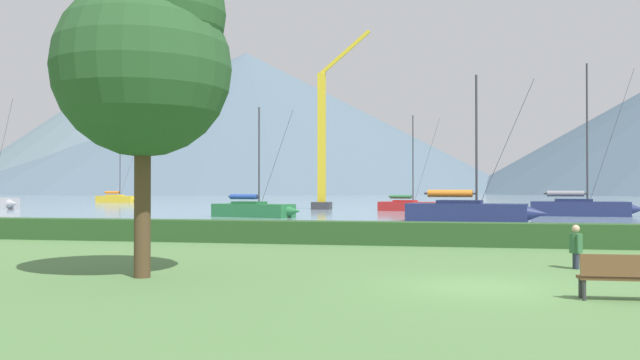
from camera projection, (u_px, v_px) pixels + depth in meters
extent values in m
plane|color=#517A42|center=(480.00, 287.00, 15.09)|extent=(1000.00, 1000.00, 0.00)
cube|color=gray|center=(453.00, 198.00, 149.43)|extent=(320.00, 246.00, 0.00)
cube|color=#284C23|center=(468.00, 234.00, 25.88)|extent=(80.00, 1.20, 0.93)
cube|color=#236B38|center=(253.00, 210.00, 52.30)|extent=(7.01, 4.12, 1.04)
cone|color=#236B38|center=(294.00, 211.00, 50.50)|extent=(1.35, 1.18, 0.89)
cube|color=#206032|center=(249.00, 206.00, 52.48)|extent=(2.82, 2.25, 0.66)
cylinder|color=#333338|center=(259.00, 159.00, 52.08)|extent=(0.13, 0.13, 8.19)
cylinder|color=#333338|center=(244.00, 197.00, 52.75)|extent=(2.89, 0.98, 0.11)
cylinder|color=#2847A3|center=(244.00, 197.00, 52.75)|extent=(2.55, 1.14, 0.42)
cylinder|color=#333338|center=(276.00, 161.00, 51.34)|extent=(3.03, 0.95, 7.79)
cube|color=navy|center=(466.00, 213.00, 44.59)|extent=(8.27, 3.87, 1.25)
cone|color=navy|center=(537.00, 214.00, 43.05)|extent=(1.51, 1.25, 1.06)
cube|color=#1B2449|center=(460.00, 206.00, 44.75)|extent=(3.20, 2.32, 0.80)
cylinder|color=#333338|center=(476.00, 143.00, 44.42)|extent=(0.16, 0.16, 9.34)
cylinder|color=#333338|center=(450.00, 193.00, 44.98)|extent=(3.56, 0.66, 0.14)
cylinder|color=orange|center=(450.00, 193.00, 44.98)|extent=(3.08, 0.94, 0.50)
cylinder|color=#333338|center=(505.00, 146.00, 43.78)|extent=(3.75, 0.59, 8.88)
cone|color=#9E9EA3|center=(13.00, 204.00, 71.09)|extent=(1.57, 1.37, 1.05)
cylinder|color=#333338|center=(1.00, 151.00, 72.04)|extent=(3.61, 1.02, 11.45)
cube|color=red|center=(408.00, 206.00, 66.06)|extent=(6.24, 3.67, 0.93)
cone|color=red|center=(441.00, 207.00, 64.46)|extent=(1.20, 1.05, 0.79)
cube|color=#A52020|center=(405.00, 203.00, 66.23)|extent=(2.51, 2.00, 0.59)
cylinder|color=#333338|center=(413.00, 161.00, 65.88)|extent=(0.12, 0.12, 9.16)
cylinder|color=#333338|center=(401.00, 197.00, 66.47)|extent=(2.57, 0.88, 0.10)
cylinder|color=#2D7542|center=(401.00, 197.00, 66.47)|extent=(2.27, 1.02, 0.37)
cylinder|color=#333338|center=(426.00, 163.00, 65.22)|extent=(2.69, 0.85, 8.71)
cube|color=gold|center=(117.00, 199.00, 106.58)|extent=(6.98, 3.20, 1.06)
cone|color=gold|center=(137.00, 199.00, 105.31)|extent=(1.26, 1.05, 0.90)
cube|color=gold|center=(115.00, 197.00, 106.71)|extent=(2.70, 1.94, 0.67)
cylinder|color=#333338|center=(120.00, 170.00, 106.45)|extent=(0.13, 0.13, 9.38)
cylinder|color=#333338|center=(112.00, 192.00, 106.90)|extent=(3.01, 0.53, 0.12)
cylinder|color=orange|center=(112.00, 192.00, 106.90)|extent=(2.61, 0.77, 0.42)
cylinder|color=#333338|center=(128.00, 171.00, 105.92)|extent=(3.17, 0.47, 8.92)
cube|color=navy|center=(579.00, 209.00, 54.14)|extent=(7.82, 3.30, 1.20)
cone|color=navy|center=(637.00, 209.00, 52.90)|extent=(1.39, 1.13, 1.02)
cube|color=#1B2449|center=(573.00, 203.00, 54.26)|extent=(2.98, 2.08, 0.76)
cylinder|color=#333338|center=(587.00, 136.00, 54.03)|extent=(0.15, 0.15, 11.99)
cylinder|color=#333338|center=(565.00, 194.00, 54.45)|extent=(3.42, 0.44, 0.13)
cylinder|color=gray|center=(565.00, 194.00, 54.45)|extent=(2.94, 0.74, 0.48)
cylinder|color=#333338|center=(611.00, 139.00, 53.51)|extent=(3.61, 0.36, 11.40)
cube|color=brown|center=(621.00, 278.00, 13.34)|extent=(1.69, 0.50, 0.06)
cube|color=brown|center=(624.00, 266.00, 13.16)|extent=(1.68, 0.18, 0.45)
cylinder|color=#333338|center=(580.00, 287.00, 13.62)|extent=(0.08, 0.08, 0.45)
cylinder|color=#333338|center=(584.00, 290.00, 13.30)|extent=(0.08, 0.08, 0.45)
cylinder|color=#2D3347|center=(577.00, 261.00, 18.47)|extent=(0.14, 0.14, 0.45)
cylinder|color=#2D3347|center=(575.00, 261.00, 18.65)|extent=(0.14, 0.14, 0.45)
cylinder|color=#33663D|center=(576.00, 243.00, 18.56)|extent=(0.36, 0.36, 0.55)
cylinder|color=#33663D|center=(578.00, 243.00, 18.32)|extent=(0.09, 0.09, 0.49)
cylinder|color=#33663D|center=(574.00, 242.00, 18.80)|extent=(0.09, 0.09, 0.49)
sphere|color=tan|center=(576.00, 229.00, 18.57)|extent=(0.22, 0.22, 0.22)
cylinder|color=#4C3823|center=(142.00, 204.00, 16.76)|extent=(0.42, 0.42, 3.77)
sphere|color=#254C27|center=(143.00, 69.00, 16.80)|extent=(4.56, 4.56, 4.56)
sphere|color=#254C27|center=(168.00, 14.00, 16.69)|extent=(2.96, 2.96, 2.96)
cube|color=#333338|center=(322.00, 206.00, 71.34)|extent=(2.00, 2.00, 0.80)
cube|color=gold|center=(322.00, 138.00, 71.43)|extent=(0.80, 0.80, 14.11)
cube|color=gold|center=(345.00, 52.00, 71.04)|extent=(5.49, 0.36, 4.68)
cone|color=#4C6070|center=(246.00, 123.00, 348.87)|extent=(285.52, 285.52, 74.82)
cone|color=slate|center=(182.00, 112.00, 343.27)|extent=(224.04, 224.04, 84.49)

